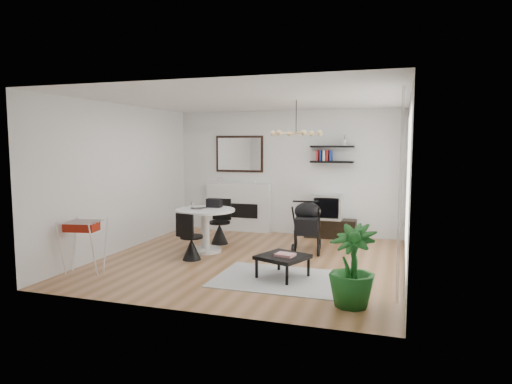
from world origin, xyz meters
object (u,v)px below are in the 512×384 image
(fireplace, at_px, (239,201))
(drying_rack, at_px, (84,246))
(coffee_table, at_px, (283,258))
(tv_console, at_px, (330,228))
(potted_plant, at_px, (352,266))
(dining_table, at_px, (205,224))
(stroller, at_px, (307,228))
(crt_tv, at_px, (328,207))

(fireplace, relative_size, drying_rack, 2.65)
(coffee_table, bearing_deg, drying_rack, -166.83)
(tv_console, height_order, potted_plant, potted_plant)
(dining_table, relative_size, drying_rack, 1.33)
(fireplace, relative_size, coffee_table, 2.60)
(potted_plant, bearing_deg, stroller, 112.18)
(dining_table, height_order, drying_rack, drying_rack)
(tv_console, relative_size, crt_tv, 1.75)
(drying_rack, bearing_deg, dining_table, 47.60)
(fireplace, relative_size, stroller, 2.14)
(fireplace, bearing_deg, potted_plant, -54.41)
(crt_tv, bearing_deg, dining_table, -134.68)
(fireplace, distance_m, crt_tv, 2.05)
(dining_table, bearing_deg, stroller, 19.54)
(dining_table, xyz_separation_m, coffee_table, (1.76, -1.17, -0.22))
(tv_console, relative_size, dining_table, 0.98)
(dining_table, bearing_deg, tv_console, 44.57)
(crt_tv, height_order, stroller, stroller)
(crt_tv, distance_m, potted_plant, 4.14)
(potted_plant, bearing_deg, crt_tv, 102.91)
(crt_tv, relative_size, potted_plant, 0.60)
(crt_tv, xyz_separation_m, dining_table, (-1.94, -1.96, -0.14))
(crt_tv, height_order, drying_rack, crt_tv)
(drying_rack, bearing_deg, stroller, 30.30)
(dining_table, relative_size, potted_plant, 1.07)
(tv_console, bearing_deg, dining_table, -135.43)
(crt_tv, distance_m, stroller, 1.36)
(tv_console, distance_m, stroller, 1.38)
(potted_plant, bearing_deg, dining_table, 144.11)
(tv_console, xyz_separation_m, coffee_table, (-0.23, -3.13, 0.10))
(dining_table, bearing_deg, crt_tv, 45.32)
(fireplace, distance_m, coffee_table, 3.77)
(tv_console, distance_m, crt_tv, 0.47)
(tv_console, xyz_separation_m, drying_rack, (-3.18, -3.82, 0.23))
(tv_console, relative_size, coffee_table, 1.28)
(tv_console, xyz_separation_m, crt_tv, (-0.05, -0.00, 0.46))
(fireplace, height_order, coffee_table, fireplace)
(coffee_table, distance_m, potted_plant, 1.43)
(crt_tv, xyz_separation_m, stroller, (-0.18, -1.33, -0.23))
(tv_console, distance_m, dining_table, 2.81)
(tv_console, height_order, coffee_table, tv_console)
(dining_table, xyz_separation_m, potted_plant, (2.86, -2.07, -0.02))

